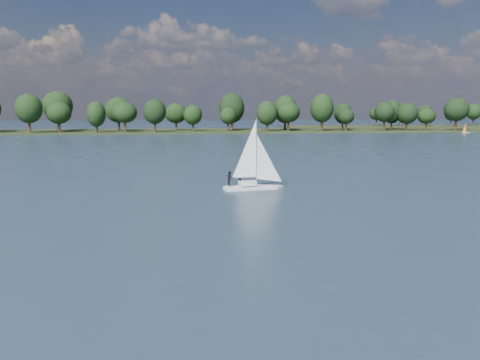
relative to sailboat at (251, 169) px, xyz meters
name	(u,v)px	position (x,y,z in m)	size (l,w,h in m)	color
ground	(216,154)	(0.47, 50.54, -2.51)	(700.00, 700.00, 0.00)	#233342
far_shore	(192,132)	(0.47, 162.54, -2.51)	(660.00, 40.00, 1.50)	black
far_shore_back	(480,126)	(160.47, 210.54, -2.51)	(220.00, 30.00, 1.40)	black
sailboat	(251,169)	(0.00, 0.00, 0.00)	(7.06, 3.07, 8.99)	white
dinghy_orange	(466,131)	(109.07, 137.64, -1.55)	(2.72, 1.60, 4.08)	white
treeline	(176,112)	(-6.10, 158.43, 5.64)	(562.39, 73.86, 18.79)	black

